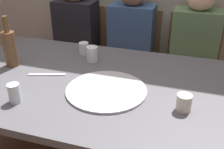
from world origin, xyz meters
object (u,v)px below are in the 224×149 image
Objects in this scene: pizza_tray at (106,90)px; wine_glass at (84,48)px; dining_table at (91,90)px; guest_in_beanie at (129,47)px; wine_bottle at (10,48)px; table_knife at (47,75)px; guest_in_sweater at (73,41)px; chair_left at (80,48)px; short_glass at (184,103)px; chair_middle at (133,55)px; guest_by_wall at (193,55)px; tumbler_far at (14,93)px; chair_right at (191,62)px; tumbler_near at (92,54)px.

pizza_tray is 5.17× the size of wine_glass.
guest_in_beanie is (0.03, 0.77, -0.02)m from dining_table.
guest_in_beanie reaches higher than wine_bottle.
guest_in_sweater is at bearing -92.98° from table_knife.
wine_glass is at bearing 124.34° from guest_in_sweater.
guest_in_beanie is (0.51, -0.15, 0.13)m from chair_left.
short_glass is 0.09× the size of chair_middle.
guest_in_beanie and guest_by_wall have the same top height.
tumbler_far is (0.27, -0.36, -0.07)m from wine_bottle.
wine_glass is (-0.31, 0.43, 0.04)m from pizza_tray.
guest_in_beanie is at bearing 16.57° from chair_right.
guest_by_wall is (0.72, 0.43, -0.13)m from wine_glass.
dining_table is 20.14× the size of wine_glass.
chair_left is 0.77× the size of guest_in_sweater.
short_glass is at bearing 12.56° from tumbler_far.
chair_middle is at bearing -16.57° from guest_by_wall.
guest_in_beanie is (-0.50, 0.91, -0.13)m from short_glass.
chair_left is at bearing -90.00° from guest_in_sweater.
chair_left is at bearing 116.76° from wine_glass.
wine_bottle is at bearing 51.84° from guest_in_beanie.
tumbler_far is 1.14m from guest_in_beanie.
guest_in_sweater reaches higher than chair_right.
guest_by_wall is (1.02, 0.00, 0.00)m from guest_in_sweater.
chair_middle reaches higher than table_knife.
guest_by_wall is (0.51, 0.00, 0.00)m from guest_in_beanie.
chair_right is at bearing 46.87° from tumbler_near.
chair_middle is at bearing -90.00° from guest_in_beanie.
chair_right reaches higher than tumbler_far.
guest_in_sweater reaches higher than pizza_tray.
wine_glass is 0.09× the size of chair_middle.
guest_in_sweater reaches higher than tumbler_near.
guest_by_wall is at bearing 55.00° from dining_table.
guest_in_sweater is 1.00× the size of guest_in_beanie.
guest_in_sweater is 0.51m from guest_in_beanie.
guest_by_wall is at bearing -153.40° from table_knife.
table_knife is (-0.18, -0.27, -0.05)m from tumbler_near.
wine_glass is at bearing 69.68° from chair_middle.
pizza_tray reaches higher than table_knife.
wine_bottle is 0.48m from wine_glass.
guest_in_beanie is at bearing 63.36° from wine_glass.
chair_left is (-0.39, 0.67, -0.27)m from tumbler_near.
wine_bottle is 0.45m from tumbler_far.
dining_table is 3.89× the size of pizza_tray.
tumbler_far is at bearing 74.35° from guest_in_beanie.
chair_right is at bearing 56.71° from tumbler_far.
dining_table is 1.44× the size of guest_in_beanie.
guest_by_wall is (0.01, 0.91, -0.13)m from short_glass.
chair_left is (-0.29, 0.58, -0.26)m from wine_glass.
chair_right is at bearing 39.17° from wine_bottle.
tumbler_far reaches higher than pizza_tray.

